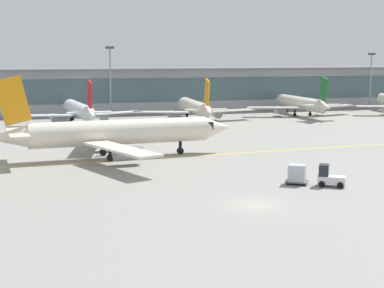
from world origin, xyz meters
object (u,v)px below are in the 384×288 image
(gate_airplane_4, at_px, (300,103))
(apron_light_mast_1, at_px, (110,78))
(apron_light_mast_2, at_px, (371,78))
(gate_airplane_2, at_px, (79,110))
(cargo_dolly_lead, at_px, (297,174))
(gate_airplane_3, at_px, (194,107))
(taxiing_regional_jet, at_px, (117,133))
(baggage_tug, at_px, (329,177))

(gate_airplane_4, height_order, apron_light_mast_1, apron_light_mast_1)
(apron_light_mast_2, bearing_deg, gate_airplane_2, -169.35)
(cargo_dolly_lead, bearing_deg, gate_airplane_3, 116.79)
(gate_airplane_3, xyz_separation_m, apron_light_mast_1, (-13.86, 13.86, 5.23))
(gate_airplane_4, relative_size, cargo_dolly_lead, 9.67)
(gate_airplane_2, height_order, apron_light_mast_2, apron_light_mast_2)
(cargo_dolly_lead, bearing_deg, gate_airplane_2, 137.96)
(taxiing_regional_jet, bearing_deg, baggage_tug, -56.03)
(cargo_dolly_lead, bearing_deg, baggage_tug, -0.00)
(taxiing_regional_jet, height_order, cargo_dolly_lead, taxiing_regional_jet)
(gate_airplane_4, bearing_deg, apron_light_mast_1, 75.31)
(gate_airplane_2, bearing_deg, gate_airplane_3, -96.67)
(gate_airplane_4, xyz_separation_m, baggage_tug, (-27.47, -62.13, -1.64))
(baggage_tug, height_order, apron_light_mast_1, apron_light_mast_1)
(cargo_dolly_lead, distance_m, apron_light_mast_2, 88.29)
(gate_airplane_2, distance_m, gate_airplane_3, 21.63)
(gate_airplane_4, xyz_separation_m, apron_light_mast_2, (22.72, 10.07, 4.58))
(gate_airplane_3, height_order, baggage_tug, gate_airplane_3)
(gate_airplane_4, distance_m, baggage_tug, 67.95)
(apron_light_mast_1, bearing_deg, cargo_dolly_lead, -83.91)
(gate_airplane_3, bearing_deg, baggage_tug, -179.95)
(taxiing_regional_jet, distance_m, baggage_tug, 27.54)
(taxiing_regional_jet, height_order, apron_light_mast_2, apron_light_mast_2)
(gate_airplane_2, bearing_deg, cargo_dolly_lead, -170.09)
(baggage_tug, distance_m, apron_light_mast_2, 88.15)
(gate_airplane_3, xyz_separation_m, gate_airplane_4, (23.77, 3.38, 0.00))
(gate_airplane_4, bearing_deg, cargo_dolly_lead, 154.41)
(gate_airplane_2, relative_size, cargo_dolly_lead, 9.69)
(apron_light_mast_2, bearing_deg, cargo_dolly_lead, -126.82)
(apron_light_mast_1, relative_size, apron_light_mast_2, 1.10)
(gate_airplane_3, xyz_separation_m, apron_light_mast_2, (46.49, 13.45, 4.58))
(gate_airplane_4, height_order, taxiing_regional_jet, taxiing_regional_jet)
(cargo_dolly_lead, relative_size, apron_light_mast_1, 0.19)
(taxiing_regional_jet, bearing_deg, gate_airplane_4, 38.30)
(gate_airplane_3, bearing_deg, apron_light_mast_2, -70.21)
(cargo_dolly_lead, relative_size, apron_light_mast_2, 0.20)
(baggage_tug, bearing_deg, cargo_dolly_lead, 180.00)
(gate_airplane_2, relative_size, taxiing_regional_jet, 0.83)
(baggage_tug, distance_m, apron_light_mast_1, 73.63)
(gate_airplane_2, bearing_deg, baggage_tug, -168.17)
(apron_light_mast_2, bearing_deg, baggage_tug, -124.81)
(gate_airplane_2, bearing_deg, apron_light_mast_2, -84.31)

